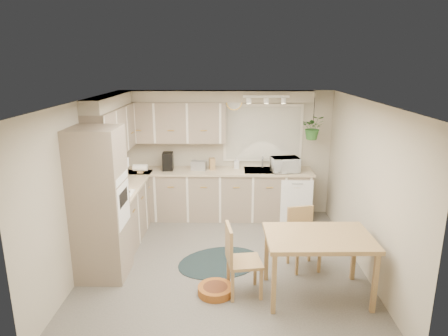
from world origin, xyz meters
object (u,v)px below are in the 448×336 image
Objects in this scene: dining_table at (317,266)px; pet_bed at (215,290)px; braided_rug at (220,262)px; microwave at (285,163)px; chair_left at (245,260)px; chair_back at (304,240)px.

dining_table is 1.34m from pet_bed.
braided_rug is 2.34m from microwave.
chair_left reaches higher than dining_table.
chair_left is 0.56m from pet_bed.
chair_back is 1.78× the size of microwave.
dining_table is at bearing -33.38° from braided_rug.
chair_back is (-0.04, 0.70, 0.03)m from dining_table.
braided_rug is 2.59× the size of microwave.
dining_table is 2.65× the size of microwave.
microwave reaches higher than pet_bed.
chair_back reaches higher than pet_bed.
pet_bed is at bearing -92.60° from braided_rug.
pet_bed reaches higher than braided_rug.
dining_table is 2.63m from microwave.
pet_bed is at bearing -125.06° from microwave.
chair_back is at bearing 118.65° from chair_left.
chair_back is at bearing 29.31° from pet_bed.
pet_bed is 0.92× the size of microwave.
braided_rug is at bearing -133.95° from microwave.
microwave reaches higher than braided_rug.
braided_rug is at bearing -165.93° from chair_left.
microwave is at bearing 64.88° from pet_bed.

